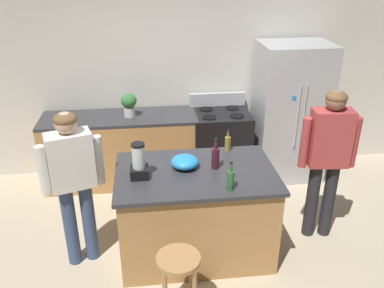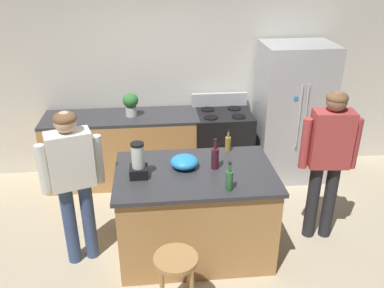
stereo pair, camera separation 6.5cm
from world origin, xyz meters
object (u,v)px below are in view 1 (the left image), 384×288
kitchen_island (196,212)px  refrigerator (290,112)px  person_by_island_left (73,176)px  mixing_bowl (185,162)px  person_by_sink_right (328,152)px  bottle_olive_oil (230,179)px  stove_range (220,145)px  bottle_vinegar (228,143)px  potted_plant (129,103)px  bottle_wine (215,157)px  blender_appliance (139,163)px  bar_stool (179,272)px

kitchen_island → refrigerator: (1.46, 1.50, 0.44)m
person_by_island_left → mixing_bowl: size_ratio=5.88×
person_by_sink_right → bottle_olive_oil: person_by_sink_right is taller
refrigerator → person_by_sink_right: refrigerator is taller
stove_range → mixing_bowl: (-0.63, -1.44, 0.52)m
person_by_island_left → bottle_vinegar: size_ratio=6.82×
stove_range → person_by_island_left: bearing=-137.7°
bottle_olive_oil → mixing_bowl: (-0.36, 0.45, -0.04)m
refrigerator → potted_plant: refrigerator is taller
mixing_bowl → bottle_wine: bearing=-8.4°
refrigerator → bottle_vinegar: 1.53m
bottle_vinegar → bottle_wine: (-0.20, -0.37, 0.03)m
kitchen_island → bottle_wine: size_ratio=4.90×
person_by_island_left → bottle_olive_oil: person_by_island_left is taller
person_by_island_left → person_by_sink_right: (2.53, 0.12, 0.03)m
kitchen_island → mixing_bowl: mixing_bowl is taller
bottle_olive_oil → blender_appliance: bearing=158.2°
refrigerator → person_by_island_left: refrigerator is taller
bottle_wine → refrigerator: bearing=49.0°
person_by_sink_right → bottle_olive_oil: size_ratio=6.05×
person_by_island_left → kitchen_island: bearing=0.4°
stove_range → mixing_bowl: 1.65m
stove_range → person_by_sink_right: bearing=-59.2°
person_by_sink_right → bottle_vinegar: person_by_sink_right is taller
blender_appliance → bottle_vinegar: (0.93, 0.46, -0.06)m
refrigerator → potted_plant: size_ratio=6.13×
person_by_sink_right → bottle_olive_oil: 1.21m
potted_plant → bottle_vinegar: potted_plant is taller
bottle_olive_oil → mixing_bowl: size_ratio=1.01×
blender_appliance → kitchen_island: bearing=4.9°
stove_range → potted_plant: bearing=178.8°
kitchen_island → person_by_sink_right: bearing=4.8°
stove_range → bottle_vinegar: 1.24m
blender_appliance → bottle_vinegar: bearing=26.4°
kitchen_island → stove_range: (0.53, 1.52, 0.01)m
kitchen_island → bottle_vinegar: size_ratio=6.56×
bottle_vinegar → mixing_bowl: 0.59m
blender_appliance → bottle_wine: size_ratio=1.10×
refrigerator → bottle_vinegar: bearing=-134.6°
potted_plant → blender_appliance: 1.60m
stove_range → blender_appliance: 1.99m
kitchen_island → refrigerator: refrigerator is taller
potted_plant → blender_appliance: blender_appliance is taller
refrigerator → kitchen_island: bearing=-134.3°
person_by_island_left → stove_range: bearing=42.3°
person_by_sink_right → refrigerator: bearing=86.3°
potted_plant → mixing_bowl: 1.57m
bar_stool → bottle_wine: bearing=64.0°
refrigerator → bar_stool: 2.96m
bottle_vinegar → mixing_bowl: size_ratio=0.86×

